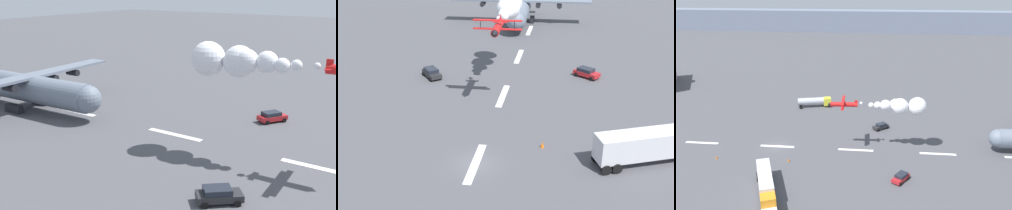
# 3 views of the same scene
# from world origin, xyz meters

# --- Properties ---
(runway_stripe_5) EXTENTS (8.00, 0.90, 0.01)m
(runway_stripe_5) POSITION_xyz_m (18.35, 0.00, 0.01)
(runway_stripe_5) COLOR white
(runway_stripe_5) RESTS_ON ground
(runway_stripe_6) EXTENTS (8.00, 0.90, 0.01)m
(runway_stripe_6) POSITION_xyz_m (36.70, 0.00, 0.01)
(runway_stripe_6) COLOR white
(runway_stripe_6) RESTS_ON ground
(runway_stripe_7) EXTENTS (8.00, 0.90, 0.01)m
(runway_stripe_7) POSITION_xyz_m (55.05, 0.00, 0.01)
(runway_stripe_7) COLOR white
(runway_stripe_7) RESTS_ON ground
(cargo_transport_plane) EXTENTS (25.74, 32.51, 11.49)m
(cargo_transport_plane) POSITION_xyz_m (60.49, 2.79, 3.52)
(cargo_transport_plane) COLOR slate
(cargo_transport_plane) RESTS_ON ground
(stunt_biplane_red) EXTENTS (21.62, 6.37, 4.01)m
(stunt_biplane_red) POSITION_xyz_m (28.11, 0.75, 10.78)
(stunt_biplane_red) COLOR red
(followme_car_yellow) EXTENTS (3.80, 4.43, 1.52)m
(followme_car_yellow) POSITION_xyz_m (27.92, -12.10, 0.81)
(followme_car_yellow) COLOR #B21E23
(followme_car_yellow) RESTS_ON ground
(airport_staff_sedan) EXTENTS (4.35, 4.05, 1.52)m
(airport_staff_sedan) POSITION_xyz_m (23.96, 12.53, 0.81)
(airport_staff_sedan) COLOR #262628
(airport_staff_sedan) RESTS_ON ground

